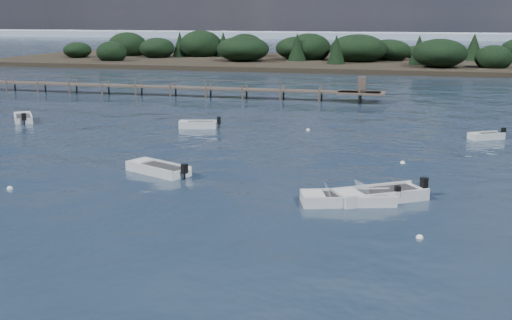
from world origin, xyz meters
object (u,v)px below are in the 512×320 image
(dinghy_mid_grey, at_px, (158,170))
(tender_far_grey, at_px, (23,119))
(dinghy_mid_white_a, at_px, (347,201))
(tender_far_white, at_px, (198,126))
(tender_far_grey_b, at_px, (486,137))
(dinghy_mid_white_b, at_px, (379,197))
(jetty, at_px, (138,86))

(dinghy_mid_grey, distance_m, tender_far_grey, 23.84)
(dinghy_mid_white_a, distance_m, tender_far_grey, 35.37)
(tender_far_white, xyz_separation_m, tender_far_grey_b, (22.62, 0.86, -0.02))
(dinghy_mid_white_b, relative_size, tender_far_grey, 1.35)
(dinghy_mid_white_a, distance_m, dinghy_mid_white_b, 1.81)
(tender_far_white, relative_size, tender_far_grey_b, 1.23)
(dinghy_mid_white_b, distance_m, dinghy_mid_grey, 13.29)
(dinghy_mid_white_b, bearing_deg, tender_far_grey_b, 70.22)
(dinghy_mid_white_b, bearing_deg, jetty, 129.19)
(tender_far_grey, bearing_deg, tender_far_white, 2.31)
(tender_far_grey_b, distance_m, jetty, 41.23)
(jetty, bearing_deg, tender_far_grey_b, -26.70)
(tender_far_white, bearing_deg, dinghy_mid_white_a, -52.17)
(tender_far_grey_b, bearing_deg, tender_far_white, -177.83)
(tender_far_white, height_order, jetty, jetty)
(tender_far_white, relative_size, tender_far_grey, 0.97)
(dinghy_mid_white_b, relative_size, tender_far_white, 1.39)
(dinghy_mid_white_b, relative_size, dinghy_mid_grey, 1.11)
(dinghy_mid_white_a, bearing_deg, tender_far_white, 127.83)
(tender_far_grey_b, bearing_deg, jetty, 153.30)
(dinghy_mid_white_a, xyz_separation_m, dinghy_mid_white_b, (1.51, 1.00, 0.02))
(dinghy_mid_white_b, distance_m, tender_far_grey_b, 19.65)
(dinghy_mid_white_a, relative_size, tender_far_grey_b, 1.74)
(tender_far_grey_b, relative_size, tender_far_grey, 0.79)
(tender_far_grey_b, height_order, jetty, jetty)
(dinghy_mid_white_a, distance_m, jetty, 47.61)
(dinghy_mid_white_a, height_order, tender_far_grey, tender_far_grey)
(tender_far_white, bearing_deg, jetty, 126.25)
(tender_far_white, distance_m, dinghy_mid_grey, 15.45)
(tender_far_grey, bearing_deg, dinghy_mid_grey, -37.55)
(dinghy_mid_white_a, relative_size, jetty, 0.08)
(dinghy_mid_white_b, xyz_separation_m, dinghy_mid_grey, (-13.06, 2.46, -0.01))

